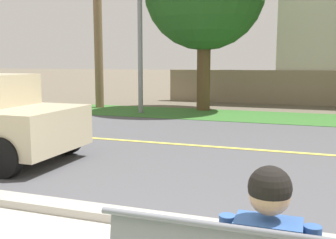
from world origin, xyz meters
TOP-DOWN VIEW (x-y plane):
  - ground_plane at (0.00, 8.00)m, footprint 140.00×140.00m
  - curb_edge at (0.00, 2.35)m, footprint 44.00×0.30m
  - street_asphalt at (0.00, 6.50)m, footprint 52.00×8.00m
  - road_centre_line at (0.00, 6.50)m, footprint 48.00×0.14m
  - far_verge_grass at (0.00, 11.46)m, footprint 48.00×2.80m
  - garden_wall at (2.03, 15.74)m, footprint 13.00×0.36m

SIDE VIEW (x-z plane):
  - ground_plane at x=0.00m, z-range 0.00..0.00m
  - street_asphalt at x=0.00m, z-range 0.00..0.01m
  - far_verge_grass at x=0.00m, z-range 0.00..0.02m
  - road_centre_line at x=0.00m, z-range 0.01..0.01m
  - curb_edge at x=0.00m, z-range 0.00..0.11m
  - garden_wall at x=2.03m, z-range 0.00..1.40m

